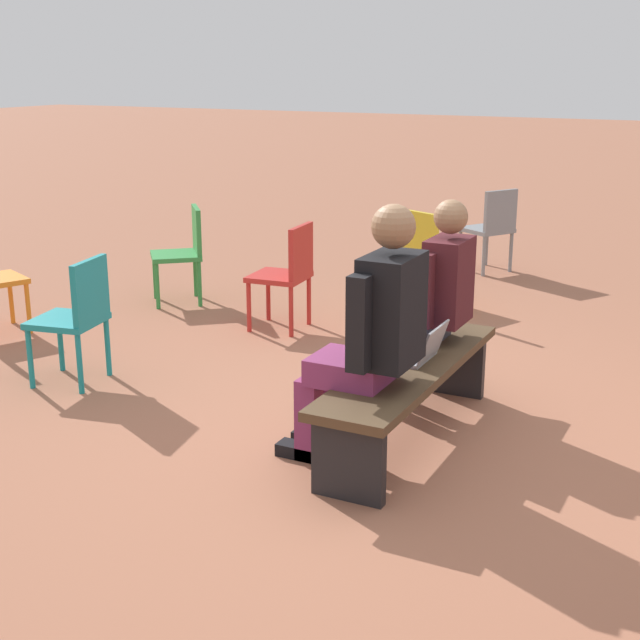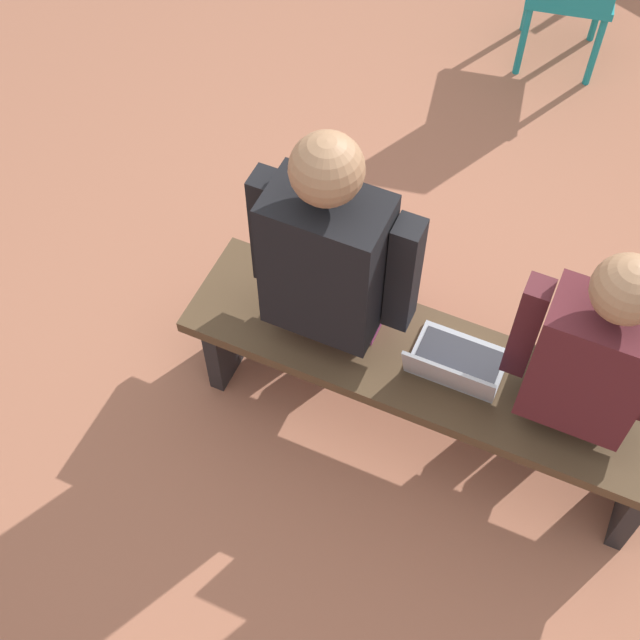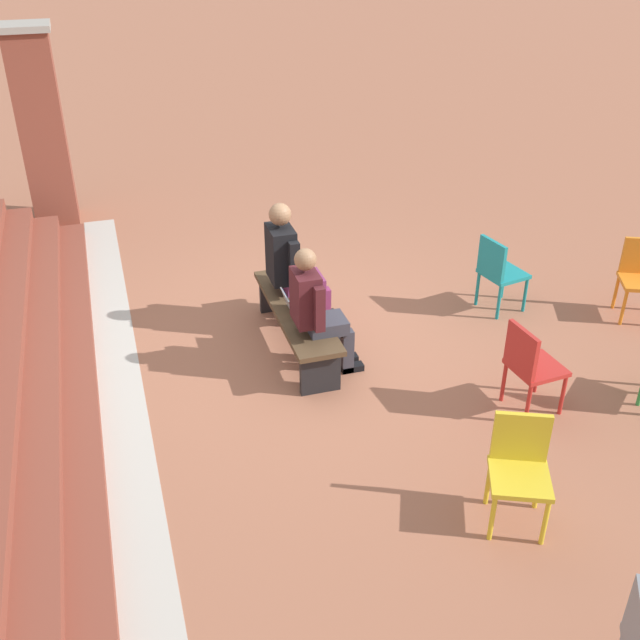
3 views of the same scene
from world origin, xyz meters
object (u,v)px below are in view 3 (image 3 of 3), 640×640
plastic_chair_near_bench_right (499,270)px  plastic_chair_near_bench_left (530,363)px  person_student (317,308)px  laptop (297,307)px  bench (296,316)px  plastic_chair_foreground (520,464)px  person_adult (292,264)px

plastic_chair_near_bench_right → plastic_chair_near_bench_left: 1.81m
person_student → laptop: size_ratio=4.05×
bench → laptop: 0.17m
laptop → plastic_chair_foreground: 2.78m
person_student → laptop: bearing=10.8°
person_student → person_adult: 0.87m
plastic_chair_near_bench_right → plastic_chair_near_bench_left: (-1.70, 0.63, 0.00)m
person_adult → plastic_chair_near_bench_left: bearing=-141.5°
person_adult → plastic_chair_near_bench_right: bearing=-97.2°
plastic_chair_near_bench_right → person_adult: bearing=82.8°
person_adult → plastic_chair_near_bench_right: 2.23m
plastic_chair_near_bench_left → plastic_chair_near_bench_right: bearing=-20.4°
plastic_chair_foreground → plastic_chair_near_bench_left: same height
plastic_chair_foreground → person_adult: bearing=14.8°
plastic_chair_near_bench_right → plastic_chair_near_bench_left: same height
laptop → plastic_chair_near_bench_right: 2.29m
plastic_chair_foreground → plastic_chair_near_bench_right: bearing=-26.1°
plastic_chair_near_bench_right → bench: bearing=92.9°
laptop → plastic_chair_foreground: size_ratio=0.38×
person_adult → person_student: bearing=179.6°
laptop → plastic_chair_foreground: (-2.63, -0.90, -0.02)m
plastic_chair_near_bench_right → plastic_chair_foreground: same height
laptop → plastic_chair_near_bench_right: plastic_chair_near_bench_right is taller
person_adult → plastic_chair_foreground: size_ratio=1.66×
bench → plastic_chair_foreground: (-2.71, -0.89, 0.13)m
laptop → bench: bearing=-8.7°
plastic_chair_near_bench_right → plastic_chair_foreground: 3.14m
person_adult → plastic_chair_near_bench_left: size_ratio=1.66×
bench → plastic_chair_near_bench_left: bearing=-134.0°
bench → plastic_chair_near_bench_left: 2.28m
person_adult → plastic_chair_near_bench_right: person_adult is taller
bench → plastic_chair_foreground: plastic_chair_foreground is taller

